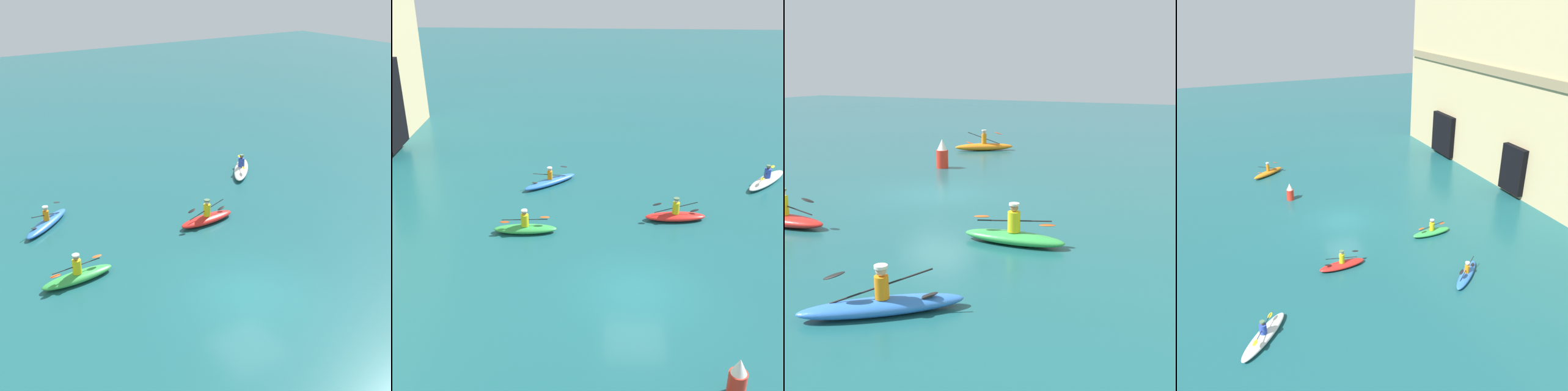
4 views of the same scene
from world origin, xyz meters
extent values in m
plane|color=#195156|center=(0.00, 0.00, 0.00)|extent=(120.00, 120.00, 0.00)
ellipsoid|color=green|center=(4.29, 4.96, 0.18)|extent=(0.92, 2.92, 0.35)
cylinder|color=gold|center=(4.29, 4.96, 0.64)|extent=(0.35, 0.35, 0.57)
sphere|color=#9E704C|center=(4.29, 4.96, 1.04)|extent=(0.23, 0.23, 0.23)
cylinder|color=silver|center=(4.29, 4.96, 1.13)|extent=(0.29, 0.29, 0.06)
cylinder|color=black|center=(4.29, 4.96, 0.67)|extent=(0.41, 2.05, 0.16)
ellipsoid|color=#D84C19|center=(4.13, 5.86, 0.61)|extent=(0.26, 0.47, 0.08)
ellipsoid|color=#D84C19|center=(4.46, 4.06, 0.72)|extent=(0.26, 0.47, 0.08)
ellipsoid|color=blue|center=(9.49, 4.36, 0.17)|extent=(2.61, 2.91, 0.34)
cylinder|color=orange|center=(9.49, 4.36, 0.57)|extent=(0.28, 0.28, 0.46)
sphere|color=tan|center=(9.49, 4.36, 0.90)|extent=(0.21, 0.21, 0.21)
cylinder|color=silver|center=(9.49, 4.36, 0.99)|extent=(0.27, 0.27, 0.06)
cylinder|color=black|center=(9.49, 4.36, 0.59)|extent=(1.18, 1.67, 0.64)
ellipsoid|color=black|center=(10.00, 3.63, 0.86)|extent=(0.40, 0.46, 0.18)
ellipsoid|color=black|center=(8.99, 5.08, 0.32)|extent=(0.40, 0.46, 0.18)
ellipsoid|color=red|center=(5.77, -2.05, 0.18)|extent=(0.98, 2.93, 0.36)
cylinder|color=gold|center=(5.77, -2.05, 0.65)|extent=(0.33, 0.33, 0.57)
sphere|color=beige|center=(5.77, -2.05, 1.05)|extent=(0.23, 0.23, 0.23)
cylinder|color=#4C6B4C|center=(5.77, -2.05, 1.14)|extent=(0.28, 0.28, 0.06)
cylinder|color=black|center=(5.77, -2.05, 0.67)|extent=(0.29, 2.06, 0.50)
ellipsoid|color=black|center=(5.66, -1.15, 0.88)|extent=(0.23, 0.46, 0.15)
ellipsoid|color=black|center=(5.88, -2.96, 0.47)|extent=(0.23, 0.46, 0.15)
ellipsoid|color=white|center=(10.12, -7.47, 0.19)|extent=(3.18, 2.94, 0.37)
cylinder|color=#2D47B7|center=(10.12, -7.47, 0.62)|extent=(0.36, 0.36, 0.50)
sphere|color=brown|center=(10.12, -7.47, 0.97)|extent=(0.20, 0.20, 0.20)
cylinder|color=#4C6B4C|center=(10.12, -7.47, 1.05)|extent=(0.24, 0.24, 0.06)
cylinder|color=black|center=(10.12, -7.47, 0.65)|extent=(1.88, 1.12, 0.05)
ellipsoid|color=yellow|center=(9.30, -6.99, 0.64)|extent=(0.47, 0.38, 0.05)
ellipsoid|color=yellow|center=(10.95, -7.96, 0.66)|extent=(0.47, 0.38, 0.05)
camera|label=1|loc=(-13.12, 11.05, 11.29)|focal=50.00mm
camera|label=2|loc=(-17.28, 1.18, 12.67)|focal=50.00mm
camera|label=3|loc=(17.52, 10.46, 4.71)|focal=50.00mm
camera|label=4|loc=(27.03, -8.84, 14.91)|focal=40.00mm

